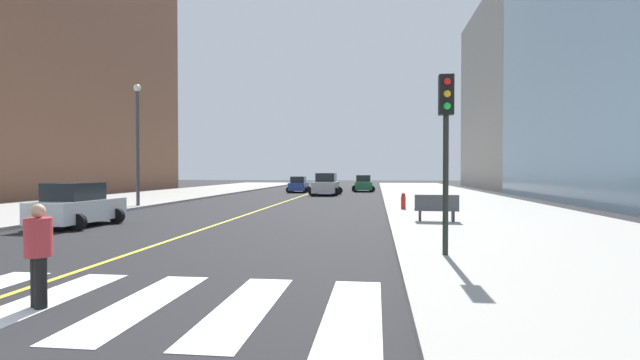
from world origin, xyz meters
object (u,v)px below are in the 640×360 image
(car_silver_nearest, at_px, (326,185))
(car_green_second, at_px, (363,184))
(car_white_third, at_px, (77,206))
(pedestrian_crossing, at_px, (38,251))
(park_bench, at_px, (436,209))
(street_lamp, at_px, (138,134))
(car_blue_fourth, at_px, (299,185))
(traffic_light_near_corner, at_px, (446,128))
(fire_hydrant, at_px, (403,201))

(car_silver_nearest, bearing_deg, car_green_second, -110.63)
(car_white_third, distance_m, pedestrian_crossing, 12.42)
(park_bench, bearing_deg, car_green_second, 10.41)
(car_silver_nearest, relative_size, street_lamp, 0.63)
(park_bench, xyz_separation_m, street_lamp, (-16.94, 6.94, 3.81))
(park_bench, xyz_separation_m, pedestrian_crossing, (-8.02, -12.86, 0.26))
(park_bench, height_order, street_lamp, street_lamp)
(car_blue_fourth, relative_size, street_lamp, 0.52)
(traffic_light_near_corner, bearing_deg, pedestrian_crossing, 34.10)
(pedestrian_crossing, xyz_separation_m, fire_hydrant, (7.02, 19.23, -0.37))
(traffic_light_near_corner, bearing_deg, street_lamp, -42.65)
(street_lamp, bearing_deg, car_white_third, -75.70)
(park_bench, bearing_deg, car_blue_fourth, 23.71)
(pedestrian_crossing, bearing_deg, car_green_second, 120.15)
(car_white_third, height_order, street_lamp, street_lamp)
(park_bench, relative_size, pedestrian_crossing, 1.06)
(pedestrian_crossing, bearing_deg, street_lamp, 149.64)
(fire_hydrant, bearing_deg, street_lamp, 177.99)
(car_blue_fourth, relative_size, pedestrian_crossing, 2.21)
(car_blue_fourth, bearing_deg, car_white_third, -98.60)
(car_green_second, xyz_separation_m, traffic_light_near_corner, (3.17, -39.59, 2.49))
(car_green_second, height_order, traffic_light_near_corner, traffic_light_near_corner)
(traffic_light_near_corner, bearing_deg, car_silver_nearest, -78.47)
(car_blue_fourth, bearing_deg, car_silver_nearest, -57.84)
(car_blue_fourth, relative_size, traffic_light_near_corner, 0.84)
(car_white_third, height_order, traffic_light_near_corner, traffic_light_near_corner)
(car_silver_nearest, height_order, pedestrian_crossing, car_silver_nearest)
(car_silver_nearest, height_order, car_blue_fourth, car_silver_nearest)
(pedestrian_crossing, relative_size, street_lamp, 0.23)
(car_silver_nearest, distance_m, traffic_light_near_corner, 32.13)
(car_white_third, xyz_separation_m, park_bench, (14.58, 2.30, -0.14))
(pedestrian_crossing, xyz_separation_m, street_lamp, (-8.91, 19.79, 3.55))
(car_blue_fourth, relative_size, park_bench, 2.08)
(traffic_light_near_corner, height_order, park_bench, traffic_light_near_corner)
(traffic_light_near_corner, distance_m, street_lamp, 22.00)
(fire_hydrant, height_order, street_lamp, street_lamp)
(car_green_second, relative_size, street_lamp, 0.56)
(pedestrian_crossing, bearing_deg, park_bench, 93.43)
(car_blue_fourth, height_order, pedestrian_crossing, pedestrian_crossing)
(car_green_second, distance_m, car_white_third, 35.58)
(car_blue_fourth, bearing_deg, pedestrian_crossing, -87.77)
(car_white_third, distance_m, fire_hydrant, 16.12)
(park_bench, bearing_deg, pedestrian_crossing, 151.35)
(car_white_third, relative_size, fire_hydrant, 4.57)
(car_white_third, relative_size, pedestrian_crossing, 2.36)
(car_silver_nearest, xyz_separation_m, car_white_third, (-7.40, -25.75, -0.13))
(traffic_light_near_corner, distance_m, pedestrian_crossing, 9.07)
(car_green_second, relative_size, traffic_light_near_corner, 0.91)
(car_silver_nearest, distance_m, car_blue_fourth, 6.31)
(park_bench, bearing_deg, traffic_light_near_corner, 177.73)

